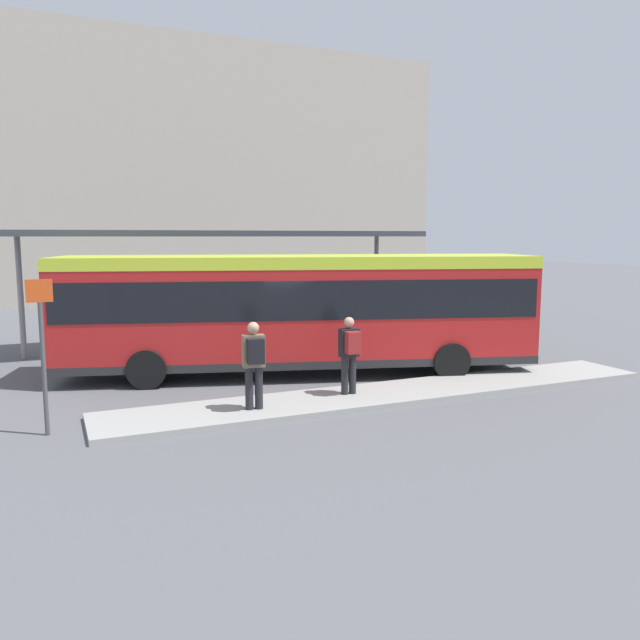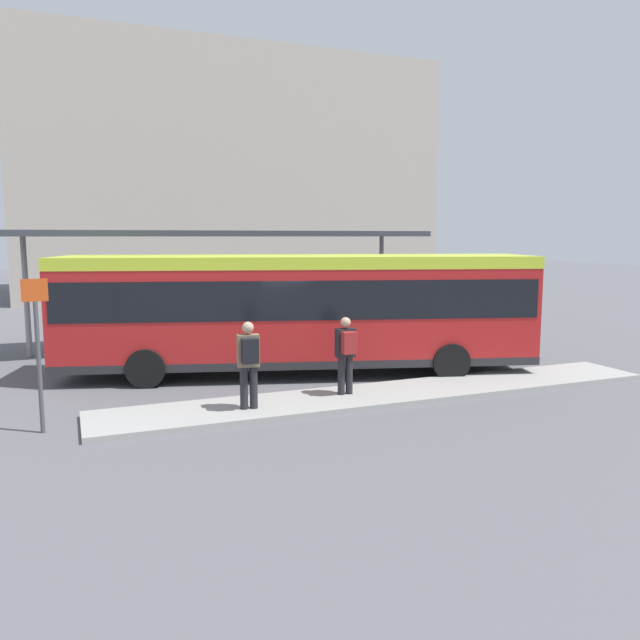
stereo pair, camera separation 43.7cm
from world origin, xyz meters
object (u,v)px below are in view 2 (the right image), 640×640
object	(u,v)px
pedestrian_companion	(249,360)
bicycle_red	(493,320)
potted_planter_far_side	(395,324)
city_bus	(299,305)
bicycle_green	(503,323)
pedestrian_waiting	(346,351)
platform_sign	(38,348)
potted_planter_near_shelter	(215,333)

from	to	relation	value
pedestrian_companion	bicycle_red	size ratio (longest dim) A/B	1.05
potted_planter_far_side	city_bus	bearing A→B (deg)	-149.60
city_bus	bicycle_red	bearing A→B (deg)	41.03
city_bus	bicycle_red	xyz separation A→B (m)	(9.49, 4.36, -1.43)
city_bus	potted_planter_far_side	bearing A→B (deg)	46.75
bicycle_green	potted_planter_far_side	xyz separation A→B (m)	(-5.15, -1.13, 0.36)
pedestrian_companion	pedestrian_waiting	bearing A→B (deg)	-75.42
bicycle_green	platform_sign	size ratio (longest dim) A/B	0.62
potted_planter_far_side	potted_planter_near_shelter	bearing A→B (deg)	175.86
bicycle_green	potted_planter_near_shelter	xyz separation A→B (m)	(-10.90, -0.72, 0.37)
city_bus	potted_planter_near_shelter	distance (m)	3.44
city_bus	pedestrian_waiting	bearing A→B (deg)	-73.04
bicycle_green	platform_sign	bearing A→B (deg)	112.59
platform_sign	pedestrian_waiting	bearing A→B (deg)	0.12
pedestrian_waiting	potted_planter_near_shelter	bearing A→B (deg)	16.94
city_bus	potted_planter_far_side	xyz separation A→B (m)	(4.19, 2.46, -1.05)
city_bus	bicycle_green	xyz separation A→B (m)	(9.34, 3.59, -1.41)
city_bus	platform_sign	distance (m)	6.68
city_bus	platform_sign	xyz separation A→B (m)	(-6.02, -2.88, -0.23)
bicycle_green	potted_planter_near_shelter	bearing A→B (deg)	93.51
pedestrian_companion	potted_planter_near_shelter	xyz separation A→B (m)	(0.67, 6.06, -0.38)
potted_planter_near_shelter	bicycle_red	bearing A→B (deg)	7.66
city_bus	bicycle_green	size ratio (longest dim) A/B	6.94
city_bus	bicycle_red	distance (m)	10.55
pedestrian_companion	bicycle_red	bearing A→B (deg)	-50.84
pedestrian_companion	platform_sign	world-z (taller)	platform_sign
pedestrian_companion	platform_sign	bearing A→B (deg)	91.65
pedestrian_waiting	bicycle_green	world-z (taller)	pedestrian_waiting
pedestrian_companion	potted_planter_near_shelter	bearing A→B (deg)	0.11
bicycle_green	platform_sign	xyz separation A→B (m)	(-15.36, -6.47, 1.18)
pedestrian_companion	city_bus	bearing A→B (deg)	-28.61
city_bus	bicycle_red	size ratio (longest dim) A/B	7.26
bicycle_green	bicycle_red	world-z (taller)	bicycle_green
pedestrian_companion	bicycle_red	world-z (taller)	pedestrian_companion
potted_planter_far_side	platform_sign	distance (m)	11.55
bicycle_red	pedestrian_companion	bearing A→B (deg)	121.00
bicycle_red	potted_planter_far_side	distance (m)	5.65
bicycle_green	bicycle_red	xyz separation A→B (m)	(0.16, 0.77, -0.02)
bicycle_red	potted_planter_far_side	size ratio (longest dim) A/B	1.17
potted_planter_near_shelter	potted_planter_far_side	distance (m)	5.77
pedestrian_companion	potted_planter_near_shelter	world-z (taller)	pedestrian_companion
city_bus	bicycle_red	world-z (taller)	city_bus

